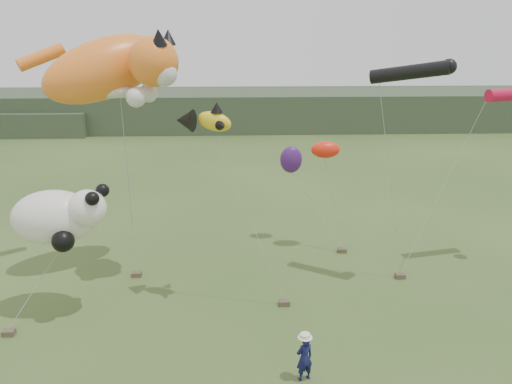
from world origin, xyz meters
TOP-DOWN VIEW (x-y plane):
  - ground at (0.00, 0.00)m, footprint 120.00×120.00m
  - headland at (-3.11, 44.69)m, footprint 90.00×13.00m
  - festival_attendant at (-0.06, -0.44)m, footprint 0.64×0.53m
  - sandbag_anchors at (-1.73, 5.56)m, footprint 15.44×6.80m
  - cat_kite at (-6.79, 7.42)m, footprint 6.86×4.82m
  - fish_kite at (-3.19, 4.75)m, footprint 2.27×1.47m
  - tube_kites at (7.51, 6.83)m, footprint 8.40×3.28m
  - panda_kite at (-8.42, 3.96)m, footprint 3.54×2.29m
  - misc_kites at (1.34, 10.17)m, footprint 2.71×1.85m

SIDE VIEW (x-z plane):
  - ground at x=0.00m, z-range 0.00..0.00m
  - sandbag_anchors at x=-1.73m, z-range 0.00..0.21m
  - festival_attendant at x=-0.06m, z-range 0.00..1.49m
  - headland at x=-3.11m, z-range -0.08..3.92m
  - panda_kite at x=-8.42m, z-range 2.69..4.88m
  - misc_kites at x=1.34m, z-range 3.62..5.41m
  - fish_kite at x=-3.19m, z-range 6.53..7.67m
  - tube_kites at x=7.51m, z-range 7.28..9.14m
  - cat_kite at x=-6.79m, z-range 6.90..10.65m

